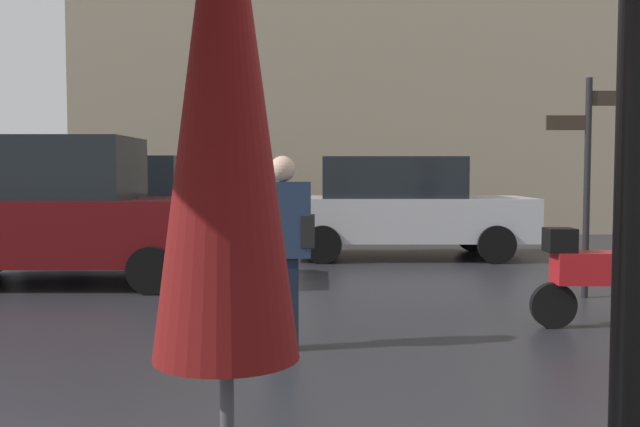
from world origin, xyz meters
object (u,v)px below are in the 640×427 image
object	(u,v)px
pedestrian_with_bag	(281,240)
parked_car_left	(396,206)
folded_patio_umbrella_near	(221,108)
parked_car_right	(124,204)
street_signpost	(584,165)
parked_scooter	(597,273)
parked_car_distant	(54,211)

from	to	relation	value
pedestrian_with_bag	parked_car_left	bearing A→B (deg)	-160.76
folded_patio_umbrella_near	parked_car_right	size ratio (longest dim) A/B	0.57
parked_car_right	street_signpost	world-z (taller)	street_signpost
parked_car_left	parked_car_right	distance (m)	5.15
folded_patio_umbrella_near	street_signpost	distance (m)	7.83
pedestrian_with_bag	parked_scooter	world-z (taller)	pedestrian_with_bag
pedestrian_with_bag	parked_scooter	xyz separation A→B (m)	(3.13, 0.84, -0.41)
parked_scooter	parked_car_distant	bearing A→B (deg)	173.13
pedestrian_with_bag	parked_car_right	bearing A→B (deg)	-121.06
parked_car_right	parked_car_distant	world-z (taller)	parked_car_distant
parked_car_right	parked_car_left	bearing A→B (deg)	-13.31
parked_car_left	street_signpost	xyz separation A→B (m)	(1.86, -4.16, 0.72)
street_signpost	parked_scooter	bearing A→B (deg)	-106.22
pedestrian_with_bag	parked_car_right	size ratio (longest dim) A/B	0.39
folded_patio_umbrella_near	parked_car_distant	size ratio (longest dim) A/B	0.56
parked_car_left	street_signpost	size ratio (longest dim) A/B	1.68
folded_patio_umbrella_near	parked_car_distant	world-z (taller)	folded_patio_umbrella_near
folded_patio_umbrella_near	street_signpost	size ratio (longest dim) A/B	0.92
parked_scooter	parked_car_distant	size ratio (longest dim) A/B	0.33
folded_patio_umbrella_near	street_signpost	xyz separation A→B (m)	(3.55, 6.98, -0.07)
pedestrian_with_bag	parked_car_left	distance (m)	6.94
pedestrian_with_bag	street_signpost	size ratio (longest dim) A/B	0.63
pedestrian_with_bag	street_signpost	xyz separation A→B (m)	(3.63, 2.55, 0.69)
folded_patio_umbrella_near	parked_car_distant	xyz separation A→B (m)	(-3.45, 8.11, -0.72)
folded_patio_umbrella_near	parked_car_left	size ratio (longest dim) A/B	0.55
street_signpost	parked_car_left	bearing A→B (deg)	114.03
parked_car_left	folded_patio_umbrella_near	bearing A→B (deg)	80.91
parked_scooter	street_signpost	world-z (taller)	street_signpost
parked_car_left	street_signpost	bearing A→B (deg)	113.56
pedestrian_with_bag	parked_car_right	xyz separation A→B (m)	(-3.35, 7.21, -0.02)
parked_car_left	street_signpost	world-z (taller)	street_signpost
parked_car_right	pedestrian_with_bag	bearing A→B (deg)	-72.80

